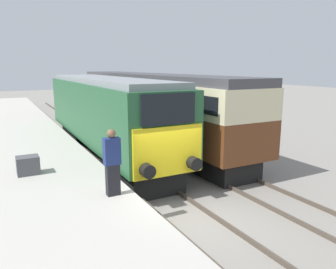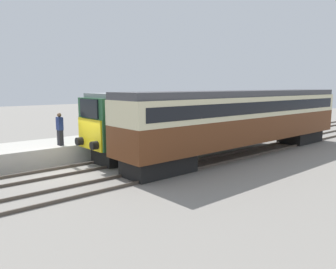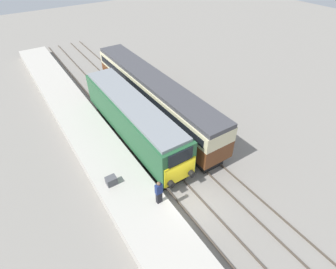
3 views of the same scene
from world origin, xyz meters
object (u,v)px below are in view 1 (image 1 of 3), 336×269
(person_on_platform, at_px, (112,162))
(luggage_crate, at_px, (28,165))
(locomotive, at_px, (105,113))
(passenger_carriage, at_px, (148,100))

(person_on_platform, bearing_deg, luggage_crate, 122.05)
(locomotive, xyz_separation_m, luggage_crate, (-4.04, -4.46, -0.90))
(passenger_carriage, height_order, person_on_platform, passenger_carriage)
(luggage_crate, bearing_deg, passenger_carriage, 42.57)
(locomotive, relative_size, person_on_platform, 7.50)
(passenger_carriage, xyz_separation_m, luggage_crate, (-7.44, -6.83, -1.16))
(person_on_platform, bearing_deg, locomotive, 74.10)
(locomotive, bearing_deg, person_on_platform, -105.90)
(passenger_carriage, relative_size, person_on_platform, 10.06)
(passenger_carriage, xyz_separation_m, person_on_platform, (-5.54, -9.87, -0.53))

